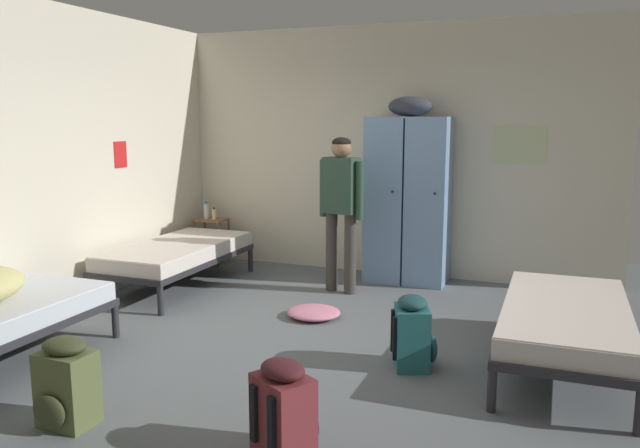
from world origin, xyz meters
The scene contains 13 objects.
ground_plane centered at (0.00, 0.00, 0.00)m, with size 8.09×8.09×0.00m, color slate.
room_backdrop centered at (-1.25, 1.28, 1.45)m, with size 5.18×5.03×2.89m.
locker_bank centered at (0.30, 2.20, 0.97)m, with size 0.90×0.55×2.07m.
shelf_unit centered at (-2.23, 2.19, 0.35)m, with size 0.38×0.30×0.57m.
bed_right centered at (1.98, 0.14, 0.38)m, with size 0.90×1.90×0.49m.
bed_left_rear centered at (-1.98, 1.04, 0.38)m, with size 0.90×1.90×0.49m.
person_traveler centered at (-0.25, 1.50, 0.99)m, with size 0.51×0.28×1.64m.
water_bottle centered at (-2.31, 2.21, 0.67)m, with size 0.07×0.07×0.22m.
lotion_bottle centered at (-2.16, 2.15, 0.64)m, with size 0.05×0.05×0.16m.
backpack_teal centered at (0.93, -0.25, 0.26)m, with size 0.40×0.38×0.55m.
backpack_maroon centered at (0.55, -1.72, 0.26)m, with size 0.40×0.41×0.55m.
backpack_olive centered at (-0.82, -1.88, 0.26)m, with size 0.33×0.35×0.55m.
clothes_pile_pink centered at (-0.19, 0.58, 0.05)m, with size 0.50×0.47×0.10m.
Camera 1 is at (1.89, -4.66, 1.85)m, focal length 35.29 mm.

